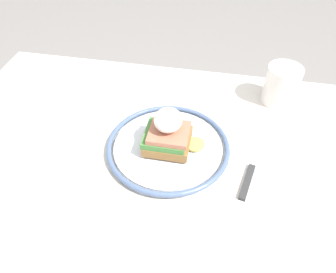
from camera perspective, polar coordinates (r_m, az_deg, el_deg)
The scene contains 7 objects.
dining_table at distance 0.70m, azimuth 0.66°, elevation -14.03°, with size 0.95×0.67×0.77m.
plate at distance 0.61m, azimuth 0.00°, elevation -1.81°, with size 0.23×0.23×0.02m.
sandwich at distance 0.59m, azimuth 0.02°, elevation 0.73°, with size 0.11×0.08×0.08m.
fork at distance 0.66m, azimuth -13.33°, elevation 0.28°, with size 0.04×0.15×0.00m.
knife at distance 0.61m, azimuth 14.42°, elevation -5.05°, with size 0.05×0.19×0.01m.
cup at distance 0.74m, azimuth 19.16°, elevation 8.54°, with size 0.07×0.07×0.08m.
napkin at distance 0.60m, azimuth -25.83°, elevation -10.10°, with size 0.11×0.12×0.01m, color beige.
Camera 1 is at (0.06, -0.36, 1.23)m, focal length 35.00 mm.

